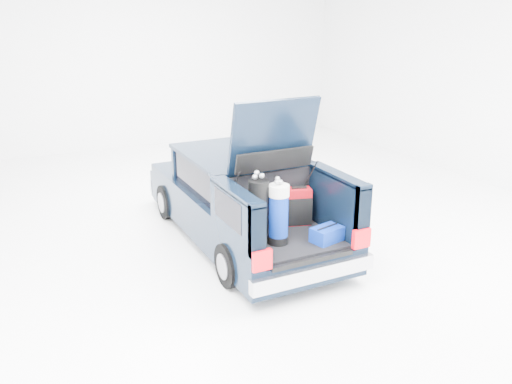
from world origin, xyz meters
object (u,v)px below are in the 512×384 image
red_suitcase (299,206)px  blue_duffel (327,234)px  car (239,199)px  blue_golf_bag (279,214)px  black_golf_bag (258,211)px

red_suitcase → blue_duffel: 0.73m
car → blue_golf_bag: size_ratio=5.00×
car → black_golf_bag: car is taller
black_golf_bag → red_suitcase: bearing=37.3°
car → blue_duffel: car is taller
car → blue_golf_bag: car is taller
car → blue_duffel: 1.95m
red_suitcase → blue_golf_bag: blue_golf_bag is taller
blue_duffel → blue_golf_bag: bearing=145.8°
car → black_golf_bag: 1.64m
car → black_golf_bag: (-0.42, -1.54, 0.38)m
blue_duffel → car: bearing=89.8°
red_suitcase → black_golf_bag: black_golf_bag is taller
black_golf_bag → blue_duffel: bearing=-8.4°
red_suitcase → black_golf_bag: (-0.83, -0.34, 0.18)m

